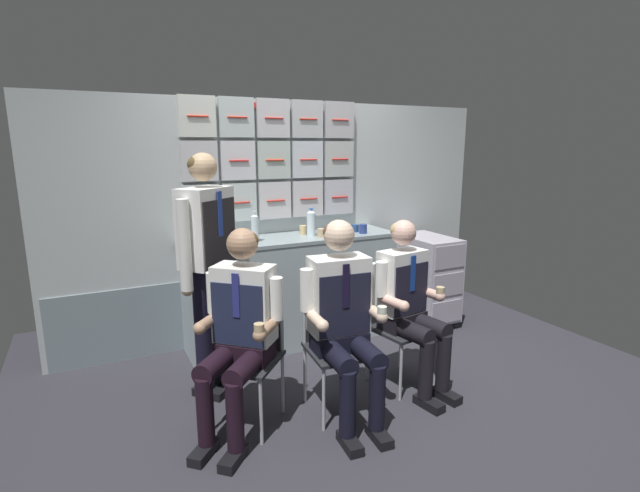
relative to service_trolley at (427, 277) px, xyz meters
name	(u,v)px	position (x,y,z in m)	size (l,w,h in m)	color
ground	(363,396)	(-1.31, -0.93, -0.49)	(4.80, 4.80, 0.04)	#2D2B33
galley_bulkhead	(286,216)	(-1.33, 0.44, 0.64)	(4.20, 0.14, 2.15)	#B6BDBD
galley_counter	(293,290)	(-1.39, 0.16, 0.01)	(1.92, 0.53, 0.97)	#94A4A8
service_trolley	(427,277)	(0.00, 0.00, 0.00)	(0.40, 0.65, 0.88)	black
folding_chair_left	(251,342)	(-2.11, -0.84, 0.05)	(0.57, 0.57, 0.84)	#A8AAAF
crew_member_left	(239,324)	(-2.22, -0.96, 0.23)	(0.65, 0.67, 1.28)	black
folding_chair_right	(334,333)	(-1.56, -0.95, 0.05)	(0.44, 0.44, 0.84)	#A8AAAF
crew_member_right	(343,312)	(-1.58, -1.10, 0.25)	(0.52, 0.66, 1.30)	black
folding_chair_by_counter	(393,314)	(-0.99, -0.82, 0.05)	(0.46, 0.46, 0.84)	#A8AAAF
crew_member_by_counter	(410,299)	(-0.96, -0.98, 0.21)	(0.49, 0.63, 1.24)	black
crew_member_standing	(207,253)	(-2.26, -0.39, 0.56)	(0.43, 0.42, 1.71)	black
water_bottle_short	(255,227)	(-1.74, 0.11, 0.62)	(0.06, 0.06, 0.25)	silver
water_bottle_blue_cap	(223,230)	(-2.04, 0.01, 0.64)	(0.07, 0.07, 0.30)	#ABDDDC
water_bottle_clear	(311,223)	(-1.21, 0.13, 0.62)	(0.08, 0.08, 0.25)	silver
paper_cup_tan	(363,229)	(-0.74, 0.03, 0.54)	(0.07, 0.07, 0.08)	navy
paper_cup_blue	(355,228)	(-0.76, 0.13, 0.54)	(0.07, 0.07, 0.07)	navy
espresso_cup_small	(321,233)	(-1.16, 0.05, 0.54)	(0.07, 0.07, 0.07)	tan
coffee_cup_spare	(303,230)	(-1.25, 0.23, 0.54)	(0.07, 0.07, 0.08)	tan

